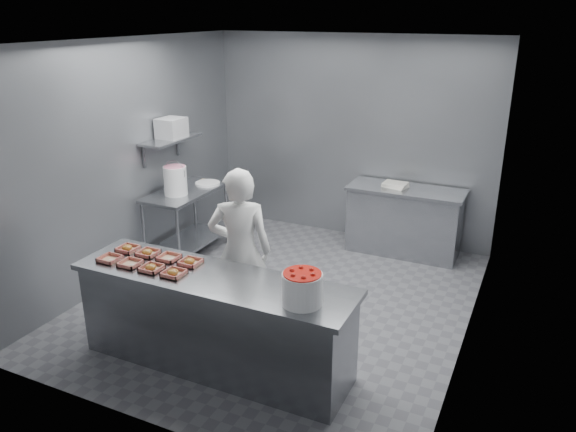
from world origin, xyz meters
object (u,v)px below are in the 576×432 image
at_px(tray_5, 148,253).
at_px(appliance, 172,128).
at_px(service_counter, 215,321).
at_px(glaze_bucket, 175,180).
at_px(tray_6, 169,258).
at_px(prep_table, 187,213).
at_px(back_counter, 404,221).
at_px(tray_3, 174,273).
at_px(strawberry_tub, 302,287).
at_px(worker, 240,251).
at_px(tray_1, 130,263).
at_px(tray_2, 151,268).
at_px(tray_4, 128,248).
at_px(tray_0, 110,259).
at_px(tray_7, 190,262).

xyz_separation_m(tray_5, appliance, (-1.02, 1.86, 0.77)).
xyz_separation_m(service_counter, tray_5, (-0.80, 0.13, 0.47)).
bearing_deg(glaze_bucket, tray_6, -56.13).
bearing_deg(service_counter, appliance, 132.53).
relative_size(prep_table, back_counter, 0.80).
relative_size(tray_3, strawberry_tub, 0.58).
distance_m(service_counter, tray_3, 0.58).
relative_size(tray_5, appliance, 0.57).
bearing_deg(tray_3, service_counter, 21.66).
bearing_deg(tray_3, back_counter, 70.17).
height_order(prep_table, tray_6, tray_6).
xyz_separation_m(tray_3, worker, (0.21, 0.79, -0.07)).
xyz_separation_m(tray_1, glaze_bucket, (-0.86, 1.89, 0.17)).
relative_size(tray_2, strawberry_tub, 0.58).
distance_m(service_counter, tray_4, 1.15).
relative_size(back_counter, tray_4, 8.01).
distance_m(tray_5, strawberry_tub, 1.72).
bearing_deg(tray_2, worker, 60.36).
distance_m(worker, strawberry_tub, 1.29).
distance_m(back_counter, tray_0, 3.92).
bearing_deg(glaze_bucket, service_counter, -46.85).
distance_m(tray_4, tray_7, 0.72).
height_order(tray_2, glaze_bucket, glaze_bucket).
distance_m(tray_2, tray_5, 0.35).
height_order(tray_0, tray_3, tray_3).
bearing_deg(tray_7, appliance, 128.96).
xyz_separation_m(tray_1, appliance, (-1.03, 2.11, 0.77)).
height_order(service_counter, back_counter, same).
xyz_separation_m(tray_1, strawberry_tub, (1.70, 0.02, 0.12)).
height_order(tray_2, worker, worker).
bearing_deg(worker, tray_7, 45.57).
xyz_separation_m(tray_0, tray_4, (-0.00, 0.25, 0.00)).
distance_m(tray_1, glaze_bucket, 2.08).
xyz_separation_m(service_counter, strawberry_tub, (0.90, -0.11, 0.59)).
relative_size(tray_2, glaze_bucket, 0.42).
height_order(prep_table, tray_1, tray_1).
distance_m(tray_4, appliance, 2.16).
distance_m(tray_0, tray_6, 0.54).
bearing_deg(tray_5, tray_2, -46.40).
height_order(service_counter, tray_7, tray_7).
relative_size(tray_7, appliance, 0.57).
bearing_deg(strawberry_tub, appliance, 142.45).
distance_m(prep_table, tray_3, 2.49).
bearing_deg(tray_6, appliance, 124.26).
relative_size(worker, glaze_bucket, 3.85).
bearing_deg(tray_5, tray_0, -133.24).
xyz_separation_m(tray_0, tray_2, (0.48, -0.00, 0.00)).
height_order(glaze_bucket, appliance, appliance).
bearing_deg(tray_7, tray_5, 180.00).
distance_m(tray_6, glaze_bucket, 1.98).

